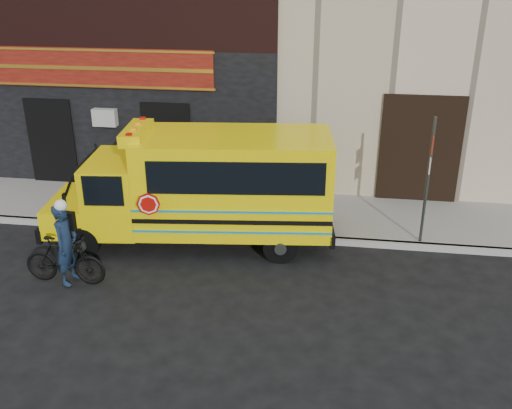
{
  "coord_description": "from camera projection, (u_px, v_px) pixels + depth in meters",
  "views": [
    {
      "loc": [
        1.7,
        -10.12,
        6.42
      ],
      "look_at": [
        -0.06,
        1.85,
        1.25
      ],
      "focal_mm": 40.0,
      "sensor_mm": 36.0,
      "label": 1
    }
  ],
  "objects": [
    {
      "name": "sign_pole",
      "position": [
        428.0,
        178.0,
        13.23
      ],
      "size": [
        0.07,
        0.28,
        3.24
      ],
      "color": "#3A413B",
      "rests_on": "ground"
    },
    {
      "name": "school_bus",
      "position": [
        207.0,
        185.0,
        13.59
      ],
      "size": [
        7.1,
        2.9,
        2.92
      ],
      "color": "black",
      "rests_on": "ground"
    },
    {
      "name": "sidewalk",
      "position": [
        270.0,
        212.0,
        15.66
      ],
      "size": [
        40.0,
        3.0,
        0.15
      ],
      "primitive_type": "cube",
      "color": "gray",
      "rests_on": "ground"
    },
    {
      "name": "cyclist",
      "position": [
        66.0,
        246.0,
        12.0
      ],
      "size": [
        0.49,
        0.7,
        1.8
      ],
      "primitive_type": "imported",
      "rotation": [
        0.0,
        0.0,
        1.47
      ],
      "color": "#111E34",
      "rests_on": "ground"
    },
    {
      "name": "bicycle",
      "position": [
        65.0,
        260.0,
        12.17
      ],
      "size": [
        1.81,
        0.54,
        1.09
      ],
      "primitive_type": "imported",
      "rotation": [
        0.0,
        0.0,
        1.55
      ],
      "color": "black",
      "rests_on": "ground"
    },
    {
      "name": "curb",
      "position": [
        263.0,
        236.0,
        14.29
      ],
      "size": [
        40.0,
        0.2,
        0.15
      ],
      "primitive_type": "cube",
      "color": "#9E9D98",
      "rests_on": "ground"
    },
    {
      "name": "ground",
      "position": [
        246.0,
        294.0,
        11.96
      ],
      "size": [
        120.0,
        120.0,
        0.0
      ],
      "primitive_type": "plane",
      "color": "black",
      "rests_on": "ground"
    }
  ]
}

